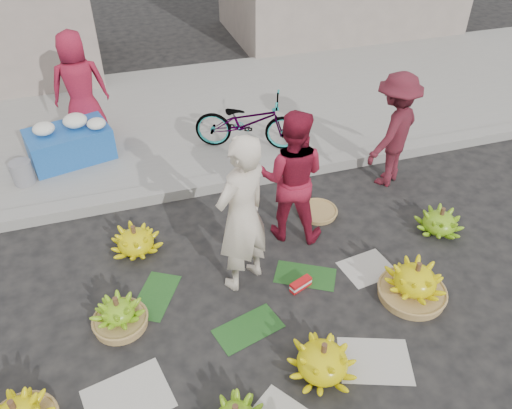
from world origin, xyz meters
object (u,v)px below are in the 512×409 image
object	(u,v)px
banana_bunch_4	(414,282)
bicycle	(248,122)
flower_table	(70,142)
vendor_cream	(242,215)

from	to	relation	value
banana_bunch_4	bicycle	distance (m)	3.34
bicycle	flower_table	bearing A→B (deg)	102.96
flower_table	bicycle	world-z (taller)	bicycle
banana_bunch_4	flower_table	distance (m)	4.91
banana_bunch_4	flower_table	xyz separation A→B (m)	(-3.26, 3.67, 0.18)
banana_bunch_4	flower_table	world-z (taller)	flower_table
banana_bunch_4	bicycle	bearing A→B (deg)	103.83
banana_bunch_4	bicycle	world-z (taller)	bicycle
banana_bunch_4	vendor_cream	bearing A→B (deg)	154.67
banana_bunch_4	bicycle	xyz separation A→B (m)	(-0.79, 3.23, 0.32)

